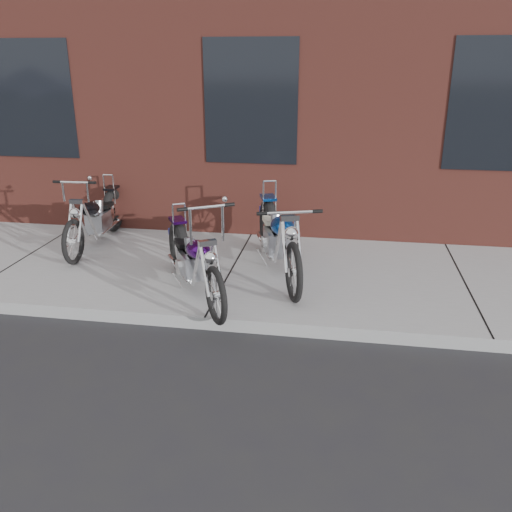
# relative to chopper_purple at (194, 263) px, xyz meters

# --- Properties ---
(ground) EXTENTS (120.00, 120.00, 0.00)m
(ground) POSITION_rel_chopper_purple_xyz_m (0.27, -0.61, -0.55)
(ground) COLOR #252429
(ground) RESTS_ON ground
(sidewalk) EXTENTS (22.00, 3.00, 0.15)m
(sidewalk) POSITION_rel_chopper_purple_xyz_m (0.27, 0.89, -0.47)
(sidewalk) COLOR #989898
(sidewalk) RESTS_ON ground
(building_brick) EXTENTS (22.00, 10.00, 8.00)m
(building_brick) POSITION_rel_chopper_purple_xyz_m (0.27, 7.39, 3.45)
(building_brick) COLOR brown
(building_brick) RESTS_ON ground
(chopper_purple) EXTENTS (1.23, 1.94, 1.23)m
(chopper_purple) POSITION_rel_chopper_purple_xyz_m (0.00, 0.00, 0.00)
(chopper_purple) COLOR black
(chopper_purple) RESTS_ON sidewalk
(chopper_blue) EXTENTS (0.93, 2.38, 1.07)m
(chopper_blue) POSITION_rel_chopper_purple_xyz_m (0.90, 0.87, 0.05)
(chopper_blue) COLOR black
(chopper_blue) RESTS_ON sidewalk
(chopper_third) EXTENTS (0.53, 2.17, 1.10)m
(chopper_third) POSITION_rel_chopper_purple_xyz_m (-1.94, 1.53, -0.01)
(chopper_third) COLOR black
(chopper_third) RESTS_ON sidewalk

